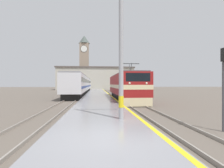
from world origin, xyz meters
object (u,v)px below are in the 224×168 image
locomotive_train (125,87)px  passenger_train (82,85)px  clock_tower (84,60)px  catenary_mast (123,36)px

locomotive_train → passenger_train: 19.53m
locomotive_train → clock_tower: 59.59m
catenary_mast → clock_tower: bearing=95.4°
locomotive_train → clock_tower: size_ratio=0.59×
passenger_train → catenary_mast: (4.69, -32.11, 2.65)m
passenger_train → catenary_mast: size_ratio=4.49×
clock_tower → locomotive_train: bearing=-80.9°
locomotive_train → clock_tower: (-9.26, 57.79, 11.20)m
locomotive_train → catenary_mast: catenary_mast is taller
clock_tower → passenger_train: bearing=-87.0°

